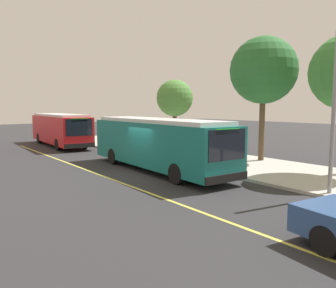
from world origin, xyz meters
The scene contains 12 objects.
ground_plane centered at (0.00, 0.00, 0.00)m, with size 120.00×120.00×0.00m, color #2B2B2D.
sidewalk_curb centered at (0.00, 6.00, 0.07)m, with size 44.00×6.40×0.15m, color #B7B2A8.
lane_stripe_center centered at (0.00, -2.20, 0.00)m, with size 36.00×0.14×0.01m, color #E0D64C.
transit_bus_main centered at (-0.20, 1.01, 1.62)m, with size 11.28×2.99×2.95m.
transit_bus_second centered at (-15.53, 0.77, 1.62)m, with size 10.90×3.16×2.95m.
bus_shelter centered at (-2.94, 5.95, 1.92)m, with size 2.90×1.60×2.48m.
waiting_bench centered at (-2.53, 5.95, 0.63)m, with size 1.60×0.48×0.95m.
route_sign_post centered at (-0.89, 3.33, 1.96)m, with size 0.44×0.08×2.80m.
pedestrian_commuter centered at (-2.44, 4.53, 1.12)m, with size 0.24×0.40×1.69m.
street_tree_upstreet centered at (1.59, 8.02, 5.90)m, with size 4.26×4.26×7.90m.
street_tree_downstreet centered at (-7.26, 7.78, 4.32)m, with size 3.10×3.10×5.75m.
utility_pole centered at (8.58, 3.34, 3.35)m, with size 0.16×0.16×6.40m, color gray.
Camera 1 is at (15.24, -9.87, 3.62)m, focal length 35.82 mm.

